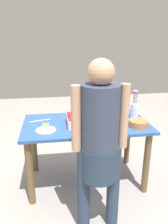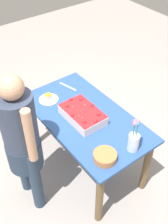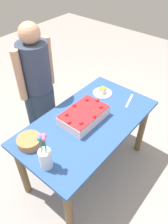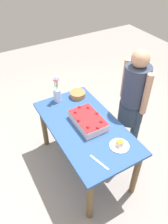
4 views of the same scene
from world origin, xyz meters
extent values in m
plane|color=#A19892|center=(0.00, 0.00, 0.00)|extent=(8.00, 8.00, 0.00)
cube|color=#2E5599|center=(0.00, 0.00, 0.72)|extent=(1.37, 0.75, 0.03)
cylinder|color=brown|center=(-0.61, -0.30, 0.35)|extent=(0.07, 0.07, 0.71)
cylinder|color=brown|center=(0.61, -0.30, 0.35)|extent=(0.07, 0.07, 0.71)
cylinder|color=brown|center=(-0.61, 0.30, 0.35)|extent=(0.07, 0.07, 0.71)
cylinder|color=brown|center=(0.61, 0.30, 0.35)|extent=(0.07, 0.07, 0.71)
cube|color=#FCDAD5|center=(-0.01, 0.04, 0.79)|extent=(0.44, 0.28, 0.09)
cube|color=red|center=(-0.01, 0.04, 0.84)|extent=(0.43, 0.27, 0.01)
sphere|color=red|center=(0.19, 0.04, 0.85)|extent=(0.04, 0.04, 0.04)
sphere|color=red|center=(0.13, 0.12, 0.85)|extent=(0.04, 0.04, 0.04)
sphere|color=red|center=(-0.01, 0.16, 0.85)|extent=(0.04, 0.04, 0.04)
sphere|color=red|center=(-0.15, 0.12, 0.85)|extent=(0.04, 0.04, 0.04)
sphere|color=red|center=(-0.21, 0.04, 0.85)|extent=(0.04, 0.04, 0.04)
sphere|color=red|center=(-0.15, -0.04, 0.85)|extent=(0.04, 0.04, 0.04)
sphere|color=red|center=(-0.01, -0.08, 0.85)|extent=(0.04, 0.04, 0.04)
sphere|color=red|center=(0.13, -0.04, 0.85)|extent=(0.04, 0.04, 0.04)
cone|color=#2D8438|center=(-0.09, 0.10, 0.84)|extent=(0.02, 0.02, 0.02)
cone|color=#2D8438|center=(0.04, -0.03, 0.84)|extent=(0.02, 0.02, 0.02)
cone|color=#2D8438|center=(0.09, 0.08, 0.84)|extent=(0.02, 0.02, 0.02)
cone|color=#2D8438|center=(-0.05, 0.11, 0.84)|extent=(0.02, 0.02, 0.02)
cylinder|color=white|center=(0.43, 0.15, 0.74)|extent=(0.20, 0.20, 0.01)
cube|color=#FFE7C9|center=(0.43, 0.15, 0.77)|extent=(0.06, 0.06, 0.05)
cube|color=#F7A81E|center=(0.43, 0.15, 0.80)|extent=(0.06, 0.06, 0.01)
cube|color=silver|center=(0.50, -0.14, 0.74)|extent=(0.23, 0.08, 0.00)
cylinder|color=white|center=(-0.58, -0.07, 0.82)|extent=(0.10, 0.10, 0.17)
cylinder|color=#2D8438|center=(-0.56, -0.07, 0.98)|extent=(0.01, 0.01, 0.14)
sphere|color=pink|center=(-0.56, -0.07, 1.05)|extent=(0.04, 0.04, 0.04)
cylinder|color=#2D8438|center=(-0.58, -0.05, 0.98)|extent=(0.01, 0.01, 0.14)
sphere|color=pink|center=(-0.58, -0.05, 1.05)|extent=(0.04, 0.04, 0.04)
cylinder|color=#2D8438|center=(-0.60, -0.07, 0.98)|extent=(0.01, 0.01, 0.14)
sphere|color=teal|center=(-0.60, -0.07, 1.05)|extent=(0.03, 0.03, 0.03)
cylinder|color=#2D8438|center=(-0.58, -0.09, 0.98)|extent=(0.01, 0.01, 0.14)
sphere|color=pink|center=(-0.58, -0.09, 1.05)|extent=(0.03, 0.03, 0.03)
cylinder|color=#C17842|center=(-0.53, 0.19, 0.77)|extent=(0.20, 0.20, 0.07)
cylinder|color=#28394E|center=(-0.13, 0.67, 0.39)|extent=(0.11, 0.11, 0.78)
cylinder|color=#28394E|center=(0.13, 0.67, 0.39)|extent=(0.11, 0.11, 0.78)
cylinder|color=#28394E|center=(0.00, 0.67, 0.66)|extent=(0.32, 0.31, 0.28)
cylinder|color=#343F56|center=(0.00, 0.67, 1.04)|extent=(0.30, 0.30, 0.52)
sphere|color=tan|center=(0.00, 0.67, 1.39)|extent=(0.20, 0.20, 0.20)
cylinder|color=tan|center=(-0.19, 0.67, 1.04)|extent=(0.08, 0.08, 0.52)
cylinder|color=tan|center=(0.19, 0.67, 1.04)|extent=(0.08, 0.08, 0.52)
camera|label=1|loc=(0.36, 2.21, 1.62)|focal=35.00mm
camera|label=2|loc=(-1.61, 1.22, 2.59)|focal=45.00mm
camera|label=3|loc=(-1.15, -0.91, 2.13)|focal=35.00mm
camera|label=4|loc=(1.53, -0.90, 2.47)|focal=35.00mm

